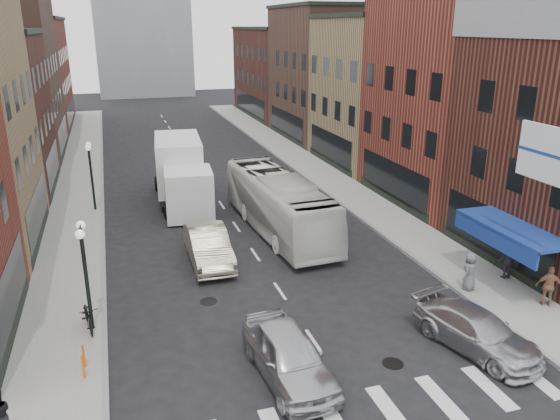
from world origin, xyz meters
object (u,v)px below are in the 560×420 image
object	(u,v)px
streetlamp_near	(84,258)
curb_car	(477,331)
parked_bicycle	(88,316)
sedan_left_far	(208,246)
ped_right_c	(470,271)
streetlamp_far	(90,164)
transit_bus	(278,203)
sedan_left_near	(289,355)
ped_right_b	(549,286)
billboard_sign	(552,157)
ped_right_a	(508,258)
box_truck	(182,173)
bike_rack	(84,361)

from	to	relation	value
streetlamp_near	curb_car	bearing A→B (deg)	-22.00
parked_bicycle	sedan_left_far	bearing A→B (deg)	32.83
ped_right_c	streetlamp_far	bearing A→B (deg)	-77.15
streetlamp_far	transit_bus	world-z (taller)	streetlamp_far
curb_car	parked_bicycle	distance (m)	13.60
streetlamp_far	parked_bicycle	xyz separation A→B (m)	(-0.10, -13.93, -2.29)
sedan_left_near	curb_car	xyz separation A→B (m)	(6.58, -0.41, -0.12)
sedan_left_far	ped_right_b	size ratio (longest dim) A/B	3.02
billboard_sign	sedan_left_near	xyz separation A→B (m)	(-10.06, -1.14, -5.33)
curb_car	parked_bicycle	xyz separation A→B (m)	(-12.60, 5.12, -0.05)
curb_car	ped_right_c	bearing A→B (deg)	42.40
billboard_sign	ped_right_a	distance (m)	5.77
streetlamp_near	parked_bicycle	distance (m)	2.29
streetlamp_far	curb_car	xyz separation A→B (m)	(12.50, -19.05, -2.24)
sedan_left_near	ped_right_b	bearing A→B (deg)	1.56
transit_bus	sedan_left_far	distance (m)	5.30
transit_bus	curb_car	xyz separation A→B (m)	(3.07, -12.82, -0.87)
streetlamp_near	transit_bus	world-z (taller)	streetlamp_near
sedan_left_near	ped_right_a	bearing A→B (deg)	14.03
ped_right_b	box_truck	bearing A→B (deg)	-25.06
streetlamp_far	ped_right_b	xyz separation A→B (m)	(16.87, -17.51, -1.94)
bike_rack	sedan_left_near	world-z (taller)	sedan_left_near
billboard_sign	transit_bus	distance (m)	13.82
bike_rack	curb_car	xyz separation A→B (m)	(12.70, -2.35, 0.13)
ped_right_a	ped_right_b	bearing A→B (deg)	94.68
parked_bicycle	ped_right_a	xyz separation A→B (m)	(17.10, -1.03, 0.42)
streetlamp_near	ped_right_b	xyz separation A→B (m)	(16.87, -3.51, -1.94)
streetlamp_near	sedan_left_far	distance (m)	7.31
transit_bus	curb_car	distance (m)	13.21
streetlamp_near	ped_right_b	bearing A→B (deg)	-11.75
streetlamp_far	ped_right_c	world-z (taller)	streetlamp_far
streetlamp_near	ped_right_a	world-z (taller)	streetlamp_near
streetlamp_far	ped_right_a	bearing A→B (deg)	-41.35
billboard_sign	streetlamp_near	size ratio (longest dim) A/B	0.90
ped_right_b	sedan_left_far	bearing A→B (deg)	-3.78
box_truck	parked_bicycle	distance (m)	15.08
ped_right_c	transit_bus	bearing A→B (deg)	-90.68
bike_rack	ped_right_a	bearing A→B (deg)	5.77
sedan_left_near	ped_right_c	bearing A→B (deg)	15.56
box_truck	sedan_left_near	distance (m)	18.81
streetlamp_near	bike_rack	xyz separation A→B (m)	(-0.20, -2.70, -2.36)
billboard_sign	parked_bicycle	xyz separation A→B (m)	(-16.09, 3.57, -5.51)
streetlamp_near	ped_right_c	size ratio (longest dim) A/B	2.53
parked_bicycle	curb_car	bearing A→B (deg)	-31.42
streetlamp_far	transit_bus	size ratio (longest dim) A/B	0.37
streetlamp_near	curb_car	world-z (taller)	streetlamp_near
parked_bicycle	ped_right_c	bearing A→B (deg)	-15.05
billboard_sign	bike_rack	world-z (taller)	billboard_sign
box_truck	parked_bicycle	size ratio (longest dim) A/B	5.01
sedan_left_far	ped_right_c	world-z (taller)	ped_right_c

